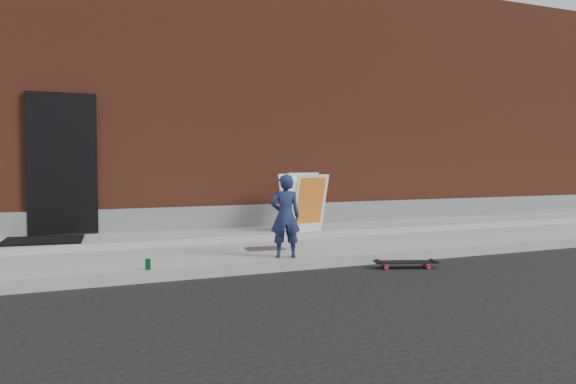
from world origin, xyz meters
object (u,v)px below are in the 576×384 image
child (285,216)px  pizza_sign (304,202)px  skateboard (406,263)px  soda_can (148,264)px

child → pizza_sign: 2.11m
child → pizza_sign: size_ratio=1.12×
pizza_sign → skateboard: bearing=-80.6°
child → soda_can: size_ratio=8.73×
child → skateboard: child is taller
child → soda_can: bearing=20.3°
skateboard → pizza_sign: 2.53m
skateboard → soda_can: size_ratio=6.63×
pizza_sign → soda_can: bearing=-146.5°
skateboard → soda_can: soda_can is taller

